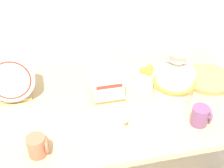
{
  "coord_description": "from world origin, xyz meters",
  "views": [
    {
      "loc": [
        -0.29,
        -1.3,
        1.72
      ],
      "look_at": [
        0.0,
        0.0,
        0.7
      ],
      "focal_mm": 50.0,
      "sensor_mm": 36.0,
      "label": 1
    }
  ],
  "objects": [
    {
      "name": "wicker_charger_stack",
      "position": [
        0.6,
        0.05,
        0.6
      ],
      "size": [
        0.3,
        0.3,
        0.03
      ],
      "color": "tan",
      "rests_on": "display_table"
    },
    {
      "name": "mug_terracotta_glaze",
      "position": [
        -0.41,
        -0.3,
        0.64
      ],
      "size": [
        0.1,
        0.09,
        0.1
      ],
      "color": "#B76647",
      "rests_on": "display_table"
    },
    {
      "name": "display_table",
      "position": [
        0.0,
        0.0,
        0.53
      ],
      "size": [
        1.55,
        0.88,
        0.59
      ],
      "color": "tan",
      "rests_on": "ground_plane"
    },
    {
      "name": "mug_plum_glaze",
      "position": [
        0.4,
        -0.28,
        0.64
      ],
      "size": [
        0.1,
        0.09,
        0.1
      ],
      "color": "#7A4770",
      "rests_on": "display_table"
    },
    {
      "name": "ground_plane",
      "position": [
        0.0,
        0.0,
        0.0
      ],
      "size": [
        14.0,
        14.0,
        0.0
      ],
      "primitive_type": "plane",
      "color": "silver"
    },
    {
      "name": "mug_cream_glaze",
      "position": [
        -0.02,
        -0.2,
        0.64
      ],
      "size": [
        0.1,
        0.09,
        0.1
      ],
      "color": "silver",
      "rests_on": "display_table"
    },
    {
      "name": "dish_rack_square_plates",
      "position": [
        -0.02,
        0.03,
        0.66
      ],
      "size": [
        0.18,
        0.15,
        0.19
      ],
      "color": "tan",
      "rests_on": "display_table"
    },
    {
      "name": "ceramic_vase",
      "position": [
        0.34,
        -0.05,
        0.72
      ],
      "size": [
        0.24,
        0.24,
        0.31
      ],
      "color": "silver",
      "rests_on": "display_table"
    },
    {
      "name": "fruit_bowl",
      "position": [
        0.24,
        0.14,
        0.62
      ],
      "size": [
        0.15,
        0.15,
        0.09
      ],
      "color": "white",
      "rests_on": "display_table"
    },
    {
      "name": "dish_rack_round_plates",
      "position": [
        -0.53,
        0.13,
        0.71
      ],
      "size": [
        0.25,
        0.17,
        0.27
      ],
      "color": "tan",
      "rests_on": "display_table"
    }
  ]
}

